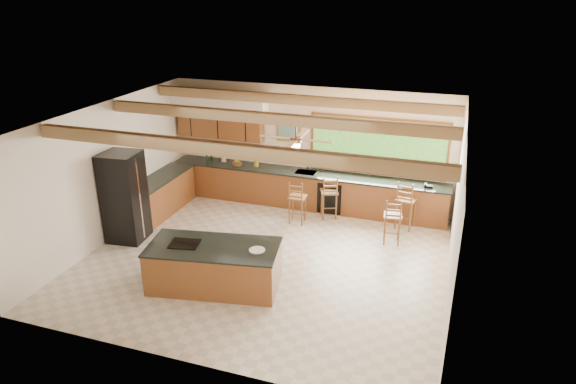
% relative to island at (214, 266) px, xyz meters
% --- Properties ---
extents(ground, '(7.20, 7.20, 0.00)m').
position_rel_island_xyz_m(ground, '(0.54, 1.20, -0.42)').
color(ground, beige).
rests_on(ground, ground).
extents(room_shell, '(7.27, 6.54, 3.02)m').
position_rel_island_xyz_m(room_shell, '(0.37, 1.85, 1.79)').
color(room_shell, silver).
rests_on(room_shell, ground).
extents(counter_run, '(7.12, 3.10, 1.24)m').
position_rel_island_xyz_m(counter_run, '(-0.28, 3.72, 0.04)').
color(counter_run, brown).
rests_on(counter_run, ground).
extents(island, '(2.56, 1.53, 0.86)m').
position_rel_island_xyz_m(island, '(0.00, 0.00, 0.00)').
color(island, brown).
rests_on(island, ground).
extents(refrigerator, '(0.85, 0.83, 2.00)m').
position_rel_island_xyz_m(refrigerator, '(-2.68, 1.16, 0.58)').
color(refrigerator, black).
rests_on(refrigerator, ground).
extents(bar_stool_a, '(0.40, 0.40, 1.08)m').
position_rel_island_xyz_m(bar_stool_a, '(0.64, 3.06, 0.22)').
color(bar_stool_a, brown).
rests_on(bar_stool_a, ground).
extents(bar_stool_b, '(0.51, 0.51, 1.10)m').
position_rel_island_xyz_m(bar_stool_b, '(1.27, 3.59, 0.23)').
color(bar_stool_b, brown).
rests_on(bar_stool_b, ground).
extents(bar_stool_c, '(0.49, 0.49, 1.17)m').
position_rel_island_xyz_m(bar_stool_c, '(3.09, 3.59, 0.27)').
color(bar_stool_c, brown).
rests_on(bar_stool_c, ground).
extents(bar_stool_d, '(0.43, 0.43, 1.07)m').
position_rel_island_xyz_m(bar_stool_d, '(2.90, 2.74, 0.21)').
color(bar_stool_d, brown).
rests_on(bar_stool_d, ground).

